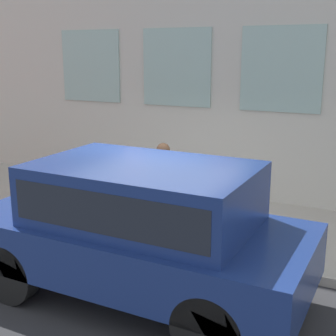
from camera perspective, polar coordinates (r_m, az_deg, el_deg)
name	(u,v)px	position (r m, az deg, el deg)	size (l,w,h in m)	color
ground_plane	(158,251)	(8.06, -1.24, -10.09)	(80.00, 80.00, 0.00)	#2D2D30
sidewalk	(195,219)	(9.31, 3.29, -6.20)	(3.08, 60.00, 0.15)	#A8A093
fire_hydrant	(173,214)	(8.17, 0.61, -5.60)	(0.37, 0.47, 0.78)	gray
person	(163,176)	(8.55, -0.58, -0.98)	(0.37, 0.25, 1.54)	#232328
parked_truck_navy_near	(140,222)	(6.27, -3.40, -6.56)	(2.07, 4.60, 1.89)	black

